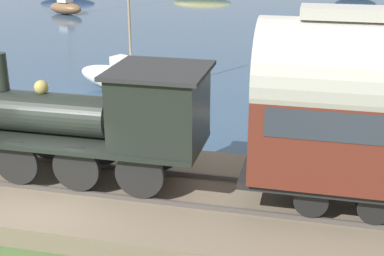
% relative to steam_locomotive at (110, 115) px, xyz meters
% --- Properties ---
extents(ground_plane, '(200.00, 200.00, 0.00)m').
position_rel_steam_locomotive_xyz_m(ground_plane, '(-0.98, 0.97, -2.33)').
color(ground_plane, '#476033').
extents(rail_embankment, '(5.20, 56.00, 0.61)m').
position_rel_steam_locomotive_xyz_m(rail_embankment, '(0.00, 0.97, -2.08)').
color(rail_embankment, '#756651').
rests_on(rail_embankment, ground).
extents(steam_locomotive, '(2.21, 6.41, 3.12)m').
position_rel_steam_locomotive_xyz_m(steam_locomotive, '(0.00, 0.00, 0.00)').
color(steam_locomotive, black).
rests_on(steam_locomotive, rail_embankment).
extents(sailboat_brown, '(2.42, 3.56, 9.18)m').
position_rel_steam_locomotive_xyz_m(sailboat_brown, '(29.11, 15.37, -1.71)').
color(sailboat_brown, brown).
rests_on(sailboat_brown, harbor_water).
extents(sailboat_white, '(3.79, 6.14, 6.32)m').
position_rel_steam_locomotive_xyz_m(sailboat_white, '(8.73, 2.54, -1.67)').
color(sailboat_white, white).
rests_on(sailboat_white, harbor_water).
extents(rowboat_far_out, '(1.23, 2.40, 0.49)m').
position_rel_steam_locomotive_xyz_m(rowboat_far_out, '(10.86, -4.40, -2.07)').
color(rowboat_far_out, silver).
rests_on(rowboat_far_out, harbor_water).
extents(rowboat_mid_harbor, '(1.02, 2.51, 0.43)m').
position_rel_steam_locomotive_xyz_m(rowboat_mid_harbor, '(6.60, -4.44, -2.10)').
color(rowboat_mid_harbor, beige).
rests_on(rowboat_mid_harbor, harbor_water).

